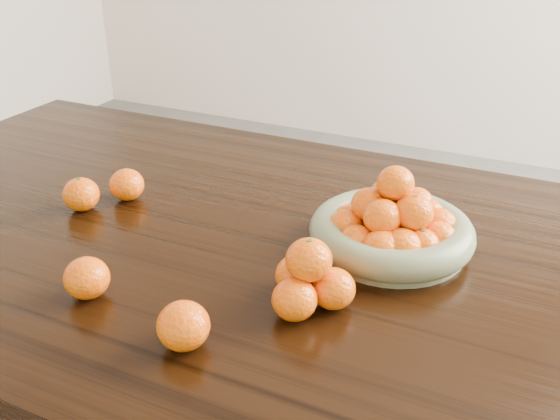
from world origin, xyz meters
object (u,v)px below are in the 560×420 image
at_px(dining_table, 284,286).
at_px(fruit_bowl, 392,227).
at_px(loose_orange_0, 81,194).
at_px(orange_pyramid, 308,280).

bearing_deg(dining_table, fruit_bowl, 21.61).
bearing_deg(loose_orange_0, dining_table, 6.06).
xyz_separation_m(dining_table, fruit_bowl, (0.18, 0.07, 0.13)).
height_order(dining_table, loose_orange_0, loose_orange_0).
distance_m(orange_pyramid, loose_orange_0, 0.54).
xyz_separation_m(dining_table, orange_pyramid, (0.11, -0.15, 0.13)).
xyz_separation_m(fruit_bowl, orange_pyramid, (-0.07, -0.22, 0.00)).
bearing_deg(orange_pyramid, dining_table, 126.02).
height_order(fruit_bowl, loose_orange_0, fruit_bowl).
bearing_deg(fruit_bowl, loose_orange_0, -169.17).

